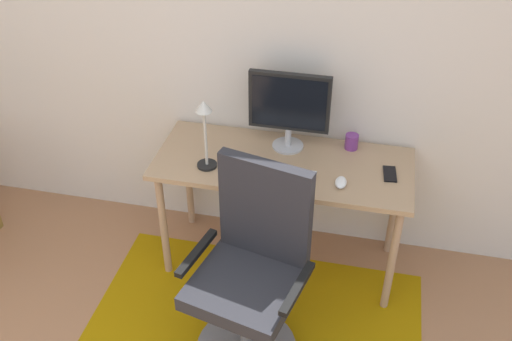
% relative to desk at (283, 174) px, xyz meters
% --- Properties ---
extents(wall_back, '(6.00, 0.10, 2.60)m').
position_rel_desk_xyz_m(wall_back, '(-0.26, 0.37, 0.63)').
color(wall_back, silver).
rests_on(wall_back, ground).
extents(area_rug, '(1.83, 1.34, 0.01)m').
position_rel_desk_xyz_m(area_rug, '(-0.05, -0.63, -0.67)').
color(area_rug, '#986B04').
rests_on(area_rug, ground).
extents(desk, '(1.43, 0.60, 0.75)m').
position_rel_desk_xyz_m(desk, '(0.00, 0.00, 0.00)').
color(desk, tan).
rests_on(desk, ground).
extents(monitor, '(0.45, 0.18, 0.46)m').
position_rel_desk_xyz_m(monitor, '(-0.00, 0.16, 0.35)').
color(monitor, '#B2B2B7').
rests_on(monitor, desk).
extents(keyboard, '(0.43, 0.13, 0.02)m').
position_rel_desk_xyz_m(keyboard, '(-0.02, -0.14, 0.09)').
color(keyboard, white).
rests_on(keyboard, desk).
extents(computer_mouse, '(0.06, 0.10, 0.03)m').
position_rel_desk_xyz_m(computer_mouse, '(0.33, -0.15, 0.10)').
color(computer_mouse, white).
rests_on(computer_mouse, desk).
extents(coffee_cup, '(0.08, 0.08, 0.09)m').
position_rel_desk_xyz_m(coffee_cup, '(0.36, 0.22, 0.13)').
color(coffee_cup, '#73327F').
rests_on(coffee_cup, desk).
extents(cell_phone, '(0.08, 0.15, 0.01)m').
position_rel_desk_xyz_m(cell_phone, '(0.58, 0.00, 0.09)').
color(cell_phone, black).
rests_on(cell_phone, desk).
extents(desk_lamp, '(0.11, 0.11, 0.41)m').
position_rel_desk_xyz_m(desk_lamp, '(-0.40, -0.13, 0.35)').
color(desk_lamp, black).
rests_on(desk_lamp, desk).
extents(office_chair, '(0.64, 0.59, 1.11)m').
position_rel_desk_xyz_m(office_chair, '(-0.03, -0.67, -0.20)').
color(office_chair, slate).
rests_on(office_chair, ground).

